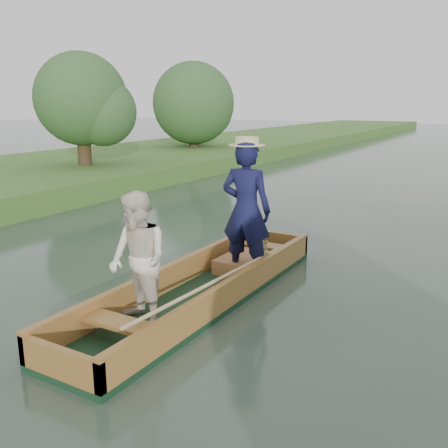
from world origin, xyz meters
The scene contains 3 objects.
ground centered at (0.00, 0.00, 0.00)m, with size 120.00×120.00×0.00m, color #283D30.
trees_far centered at (-1.47, 11.17, 2.50)m, with size 23.18×10.96×4.46m.
punt centered at (0.03, 0.04, 0.67)m, with size 1.15×5.00×2.15m.
Camera 1 is at (3.51, -5.35, 2.66)m, focal length 40.00 mm.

